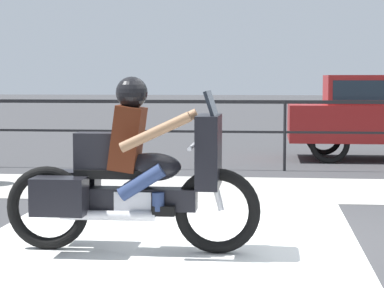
{
  "coord_description": "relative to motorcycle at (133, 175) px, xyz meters",
  "views": [
    {
      "loc": [
        -0.26,
        -7.22,
        1.6
      ],
      "look_at": [
        -1.03,
        0.21,
        0.93
      ],
      "focal_mm": 70.0,
      "sensor_mm": 36.0,
      "label": 1
    }
  ],
  "objects": [
    {
      "name": "ground_plane",
      "position": [
        1.5,
        0.55,
        -0.71
      ],
      "size": [
        120.0,
        120.0,
        0.0
      ],
      "primitive_type": "plane",
      "color": "#38383A"
    },
    {
      "name": "sidewalk_band",
      "position": [
        1.5,
        3.95,
        -0.7
      ],
      "size": [
        44.0,
        2.4,
        0.01
      ],
      "primitive_type": "cube",
      "color": "#A8A59E",
      "rests_on": "ground"
    },
    {
      "name": "crosswalk_band",
      "position": [
        0.26,
        0.35,
        -0.7
      ],
      "size": [
        3.69,
        6.0,
        0.01
      ],
      "primitive_type": "cube",
      "color": "silver",
      "rests_on": "ground"
    },
    {
      "name": "fence_railing",
      "position": [
        1.5,
        6.11,
        0.24
      ],
      "size": [
        36.0,
        0.05,
        1.21
      ],
      "color": "black",
      "rests_on": "ground"
    },
    {
      "name": "motorcycle",
      "position": [
        0.0,
        0.0,
        0.0
      ],
      "size": [
        2.36,
        0.76,
        1.6
      ],
      "rotation": [
        0.0,
        0.0,
        -0.04
      ],
      "color": "black",
      "rests_on": "ground"
    }
  ]
}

